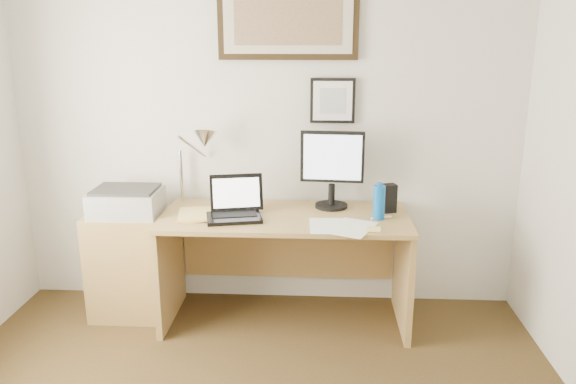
# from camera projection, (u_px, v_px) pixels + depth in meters

# --- Properties ---
(wall_back) EXTENTS (3.50, 0.02, 2.50)m
(wall_back) POSITION_uv_depth(u_px,v_px,m) (266.00, 129.00, 3.86)
(wall_back) COLOR silver
(wall_back) RESTS_ON ground
(side_cabinet) EXTENTS (0.50, 0.40, 0.73)m
(side_cabinet) POSITION_uv_depth(u_px,v_px,m) (130.00, 264.00, 3.84)
(side_cabinet) COLOR #9D7942
(side_cabinet) RESTS_ON floor
(water_bottle) EXTENTS (0.08, 0.08, 0.22)m
(water_bottle) POSITION_uv_depth(u_px,v_px,m) (379.00, 202.00, 3.53)
(water_bottle) COLOR #0D5AB2
(water_bottle) RESTS_ON desk
(bottle_cap) EXTENTS (0.04, 0.04, 0.02)m
(bottle_cap) POSITION_uv_depth(u_px,v_px,m) (380.00, 184.00, 3.49)
(bottle_cap) COLOR #0D5AB2
(bottle_cap) RESTS_ON water_bottle
(speaker) EXTENTS (0.10, 0.09, 0.19)m
(speaker) POSITION_uv_depth(u_px,v_px,m) (389.00, 198.00, 3.67)
(speaker) COLOR black
(speaker) RESTS_ON desk
(paper_sheet_a) EXTENTS (0.22, 0.31, 0.00)m
(paper_sheet_a) POSITION_uv_depth(u_px,v_px,m) (327.00, 226.00, 3.42)
(paper_sheet_a) COLOR white
(paper_sheet_a) RESTS_ON desk
(paper_sheet_b) EXTENTS (0.34, 0.39, 0.00)m
(paper_sheet_b) POSITION_uv_depth(u_px,v_px,m) (352.00, 228.00, 3.38)
(paper_sheet_b) COLOR white
(paper_sheet_b) RESTS_ON desk
(sticky_pad) EXTENTS (0.09, 0.09, 0.01)m
(sticky_pad) POSITION_uv_depth(u_px,v_px,m) (373.00, 229.00, 3.34)
(sticky_pad) COLOR #F5E074
(sticky_pad) RESTS_ON desk
(marker_pen) EXTENTS (0.14, 0.06, 0.02)m
(marker_pen) POSITION_uv_depth(u_px,v_px,m) (381.00, 218.00, 3.55)
(marker_pen) COLOR silver
(marker_pen) RESTS_ON desk
(book) EXTENTS (0.26, 0.32, 0.02)m
(book) POSITION_uv_depth(u_px,v_px,m) (178.00, 215.00, 3.59)
(book) COLOR #ECCC6F
(book) RESTS_ON desk
(desk) EXTENTS (1.60, 0.70, 0.75)m
(desk) POSITION_uv_depth(u_px,v_px,m) (286.00, 244.00, 3.77)
(desk) COLOR #9D7942
(desk) RESTS_ON floor
(laptop) EXTENTS (0.38, 0.36, 0.26)m
(laptop) POSITION_uv_depth(u_px,v_px,m) (235.00, 208.00, 3.57)
(laptop) COLOR black
(laptop) RESTS_ON desk
(lcd_monitor) EXTENTS (0.42, 0.22, 0.52)m
(lcd_monitor) POSITION_uv_depth(u_px,v_px,m) (332.00, 166.00, 3.71)
(lcd_monitor) COLOR black
(lcd_monitor) RESTS_ON desk
(printer) EXTENTS (0.44, 0.34, 0.18)m
(printer) POSITION_uv_depth(u_px,v_px,m) (127.00, 201.00, 3.69)
(printer) COLOR #A6A6A9
(printer) RESTS_ON side_cabinet
(desk_lamp) EXTENTS (0.29, 0.27, 0.53)m
(desk_lamp) POSITION_uv_depth(u_px,v_px,m) (203.00, 142.00, 3.72)
(desk_lamp) COLOR silver
(desk_lamp) RESTS_ON desk
(picture_large) EXTENTS (0.92, 0.04, 0.47)m
(picture_large) POSITION_uv_depth(u_px,v_px,m) (288.00, 23.00, 3.64)
(picture_large) COLOR black
(picture_large) RESTS_ON wall_back
(picture_small) EXTENTS (0.30, 0.03, 0.30)m
(picture_small) POSITION_uv_depth(u_px,v_px,m) (333.00, 101.00, 3.76)
(picture_small) COLOR black
(picture_small) RESTS_ON wall_back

